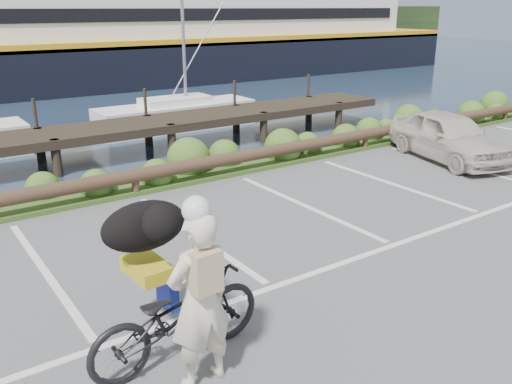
% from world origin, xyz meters
% --- Properties ---
extents(ground, '(72.00, 72.00, 0.00)m').
position_xyz_m(ground, '(0.00, 0.00, 0.00)').
color(ground, '#525255').
extents(vegetation_strip, '(34.00, 1.60, 0.10)m').
position_xyz_m(vegetation_strip, '(0.00, 5.30, 0.05)').
color(vegetation_strip, '#3D5B21').
rests_on(vegetation_strip, ground).
extents(log_rail, '(32.00, 0.30, 0.60)m').
position_xyz_m(log_rail, '(0.00, 4.60, 0.00)').
color(log_rail, '#443021').
rests_on(log_rail, ground).
extents(bicycle, '(2.21, 0.86, 1.14)m').
position_xyz_m(bicycle, '(-1.89, -1.13, 0.57)').
color(bicycle, black).
rests_on(bicycle, ground).
extents(cyclist, '(0.75, 0.51, 1.99)m').
position_xyz_m(cyclist, '(-1.87, -1.64, 1.00)').
color(cyclist, beige).
rests_on(cyclist, ground).
extents(dog, '(0.56, 1.07, 0.61)m').
position_xyz_m(dog, '(-1.93, -0.43, 1.44)').
color(dog, black).
rests_on(dog, bicycle).
extents(parked_car, '(2.44, 4.04, 1.29)m').
position_xyz_m(parked_car, '(8.01, 2.59, 0.64)').
color(parked_car, beige).
rests_on(parked_car, ground).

